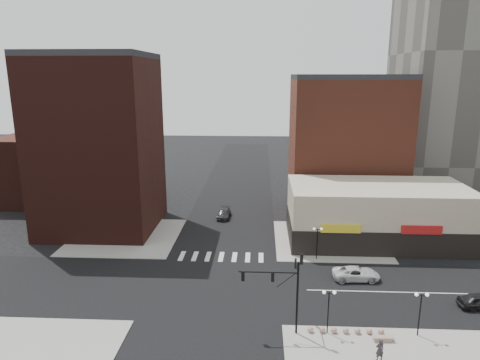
{
  "coord_description": "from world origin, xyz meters",
  "views": [
    {
      "loc": [
        4.87,
        -42.47,
        22.72
      ],
      "look_at": [
        2.47,
        4.99,
        11.0
      ],
      "focal_mm": 32.0,
      "sensor_mm": 36.0,
      "label": 1
    }
  ],
  "objects_px": {
    "street_lamp_ne": "(317,235)",
    "street_lamp_se_a": "(329,301)",
    "pedestrian": "(380,350)",
    "stone_bench": "(383,339)",
    "street_lamp_se_b": "(421,303)",
    "white_suv": "(356,274)",
    "dark_sedan_north": "(224,214)",
    "traffic_signal": "(286,282)"
  },
  "relations": [
    {
      "from": "traffic_signal",
      "to": "street_lamp_se_a",
      "type": "bearing_deg",
      "value": -2.57
    },
    {
      "from": "pedestrian",
      "to": "white_suv",
      "type": "bearing_deg",
      "value": -105.86
    },
    {
      "from": "traffic_signal",
      "to": "street_lamp_se_a",
      "type": "relative_size",
      "value": 1.87
    },
    {
      "from": "street_lamp_se_a",
      "to": "stone_bench",
      "type": "relative_size",
      "value": 2.3
    },
    {
      "from": "street_lamp_se_b",
      "to": "street_lamp_se_a",
      "type": "bearing_deg",
      "value": 180.0
    },
    {
      "from": "street_lamp_se_a",
      "to": "pedestrian",
      "type": "distance_m",
      "value": 5.62
    },
    {
      "from": "street_lamp_se_a",
      "to": "street_lamp_ne",
      "type": "xyz_separation_m",
      "value": [
        1.0,
        16.0,
        0.0
      ]
    },
    {
      "from": "pedestrian",
      "to": "stone_bench",
      "type": "relative_size",
      "value": 1.06
    },
    {
      "from": "traffic_signal",
      "to": "street_lamp_se_b",
      "type": "xyz_separation_m",
      "value": [
        11.76,
        -0.17,
        -1.67
      ]
    },
    {
      "from": "white_suv",
      "to": "pedestrian",
      "type": "relative_size",
      "value": 2.76
    },
    {
      "from": "traffic_signal",
      "to": "street_lamp_se_a",
      "type": "xyz_separation_m",
      "value": [
        3.76,
        -0.17,
        -1.67
      ]
    },
    {
      "from": "street_lamp_se_b",
      "to": "stone_bench",
      "type": "relative_size",
      "value": 2.3
    },
    {
      "from": "pedestrian",
      "to": "street_lamp_se_b",
      "type": "bearing_deg",
      "value": -151.23
    },
    {
      "from": "street_lamp_ne",
      "to": "street_lamp_se_a",
      "type": "bearing_deg",
      "value": -93.58
    },
    {
      "from": "traffic_signal",
      "to": "dark_sedan_north",
      "type": "xyz_separation_m",
      "value": [
        -8.31,
        31.44,
        -4.28
      ]
    },
    {
      "from": "street_lamp_se_a",
      "to": "dark_sedan_north",
      "type": "height_order",
      "value": "street_lamp_se_a"
    },
    {
      "from": "white_suv",
      "to": "pedestrian",
      "type": "distance_m",
      "value": 14.48
    },
    {
      "from": "traffic_signal",
      "to": "dark_sedan_north",
      "type": "height_order",
      "value": "traffic_signal"
    },
    {
      "from": "dark_sedan_north",
      "to": "traffic_signal",
      "type": "bearing_deg",
      "value": -72.35
    },
    {
      "from": "dark_sedan_north",
      "to": "street_lamp_ne",
      "type": "bearing_deg",
      "value": -47.2
    },
    {
      "from": "street_lamp_se_a",
      "to": "pedestrian",
      "type": "height_order",
      "value": "street_lamp_se_a"
    },
    {
      "from": "traffic_signal",
      "to": "pedestrian",
      "type": "distance_m",
      "value": 9.2
    },
    {
      "from": "street_lamp_ne",
      "to": "traffic_signal",
      "type": "bearing_deg",
      "value": -106.75
    },
    {
      "from": "dark_sedan_north",
      "to": "pedestrian",
      "type": "height_order",
      "value": "pedestrian"
    },
    {
      "from": "street_lamp_se_b",
      "to": "white_suv",
      "type": "xyz_separation_m",
      "value": [
        -3.17,
        10.78,
        -2.56
      ]
    },
    {
      "from": "street_lamp_ne",
      "to": "stone_bench",
      "type": "relative_size",
      "value": 2.3
    },
    {
      "from": "street_lamp_se_b",
      "to": "white_suv",
      "type": "distance_m",
      "value": 11.53
    },
    {
      "from": "street_lamp_se_b",
      "to": "street_lamp_ne",
      "type": "bearing_deg",
      "value": 113.63
    },
    {
      "from": "street_lamp_ne",
      "to": "pedestrian",
      "type": "xyz_separation_m",
      "value": [
        2.66,
        -19.64,
        -2.21
      ]
    },
    {
      "from": "street_lamp_ne",
      "to": "dark_sedan_north",
      "type": "relative_size",
      "value": 0.88
    },
    {
      "from": "street_lamp_se_a",
      "to": "white_suv",
      "type": "relative_size",
      "value": 0.79
    },
    {
      "from": "white_suv",
      "to": "pedestrian",
      "type": "xyz_separation_m",
      "value": [
        -1.17,
        -14.42,
        0.34
      ]
    },
    {
      "from": "white_suv",
      "to": "stone_bench",
      "type": "bearing_deg",
      "value": 176.31
    },
    {
      "from": "traffic_signal",
      "to": "white_suv",
      "type": "bearing_deg",
      "value": 51.0
    },
    {
      "from": "street_lamp_ne",
      "to": "pedestrian",
      "type": "relative_size",
      "value": 2.17
    },
    {
      "from": "street_lamp_se_b",
      "to": "pedestrian",
      "type": "relative_size",
      "value": 2.17
    },
    {
      "from": "traffic_signal",
      "to": "street_lamp_ne",
      "type": "xyz_separation_m",
      "value": [
        4.76,
        15.83,
        -1.67
      ]
    },
    {
      "from": "street_lamp_ne",
      "to": "white_suv",
      "type": "distance_m",
      "value": 6.96
    },
    {
      "from": "white_suv",
      "to": "dark_sedan_north",
      "type": "height_order",
      "value": "white_suv"
    },
    {
      "from": "street_lamp_ne",
      "to": "pedestrian",
      "type": "bearing_deg",
      "value": -82.29
    },
    {
      "from": "street_lamp_ne",
      "to": "dark_sedan_north",
      "type": "distance_m",
      "value": 20.53
    },
    {
      "from": "street_lamp_se_a",
      "to": "dark_sedan_north",
      "type": "bearing_deg",
      "value": 110.91
    }
  ]
}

